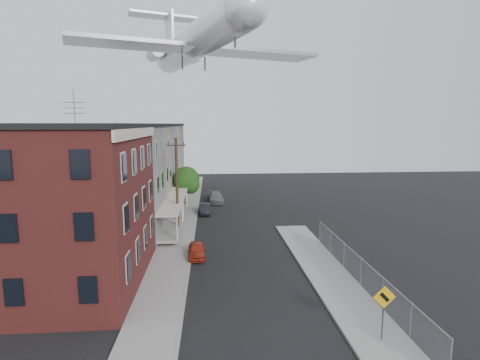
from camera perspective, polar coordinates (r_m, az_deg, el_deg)
The scene contains 19 objects.
ground at distance 19.94m, azimuth 3.40°, elevation -22.45°, with size 120.00×120.00×0.00m, color black.
sidewalk_left at distance 42.28m, azimuth -8.59°, elevation -5.50°, with size 3.00×62.00×0.12m, color gray.
sidewalk_right at distance 26.31m, azimuth 13.86°, elevation -14.53°, with size 3.00×26.00×0.12m, color gray.
curb_left at distance 42.20m, azimuth -6.61°, elevation -5.48°, with size 0.15×62.00×0.14m, color gray.
curb_right at distance 25.91m, azimuth 10.71°, elevation -14.77°, with size 0.15×26.00×0.14m, color gray.
corner_building at distance 26.26m, azimuth -25.83°, elevation -3.52°, with size 10.31×12.30×12.15m.
row_house_a at distance 35.12m, azimuth -20.21°, elevation -0.38°, with size 11.98×7.00×10.30m.
row_house_b at distance 41.84m, azimuth -17.65°, elevation 1.11°, with size 11.98×7.00×10.30m.
row_house_c at distance 48.63m, azimuth -15.81°, elevation 2.18°, with size 11.98×7.00×10.30m.
row_house_d at distance 55.48m, azimuth -14.41°, elevation 2.98°, with size 11.98×7.00×10.30m.
row_house_e at distance 62.36m, azimuth -13.32°, elevation 3.61°, with size 11.98×7.00×10.30m.
chainlink_fence at distance 25.60m, azimuth 17.93°, elevation -13.11°, with size 0.06×18.06×1.90m.
warning_sign at distance 19.68m, azimuth 21.07°, elevation -17.26°, with size 1.10×0.11×2.80m.
utility_pole at distance 35.50m, azimuth -9.58°, elevation -0.62°, with size 1.80×0.26×9.00m.
street_tree at distance 45.44m, azimuth -8.05°, elevation -0.15°, with size 3.22×3.20×5.20m.
car_near at distance 29.69m, azimuth -6.64°, elevation -10.59°, with size 1.31×3.25×1.11m, color #A22915.
car_mid at distance 43.37m, azimuth -5.37°, elevation -4.39°, with size 1.22×3.49×1.15m, color black.
car_far at distance 49.30m, azimuth -3.70°, elevation -2.68°, with size 1.87×4.60×1.33m, color slate.
airplane at distance 45.40m, azimuth -6.96°, elevation 20.09°, with size 27.15×31.08×9.02m.
Camera 1 is at (-2.43, -16.91, 10.27)m, focal length 28.00 mm.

